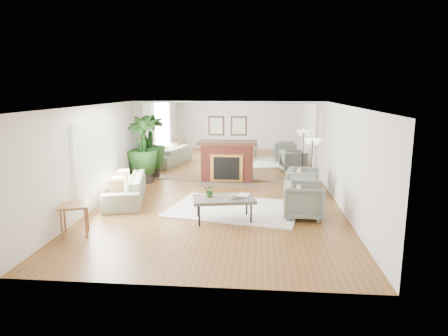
# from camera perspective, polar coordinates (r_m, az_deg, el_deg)

# --- Properties ---
(ground) EXTENTS (7.00, 7.00, 0.00)m
(ground) POSITION_cam_1_polar(r_m,az_deg,el_deg) (9.40, -1.19, -6.59)
(ground) COLOR brown
(ground) RESTS_ON ground
(wall_left) EXTENTS (0.02, 7.00, 2.50)m
(wall_left) POSITION_cam_1_polar(r_m,az_deg,el_deg) (9.88, -18.74, 1.15)
(wall_left) COLOR silver
(wall_left) RESTS_ON ground
(wall_right) EXTENTS (0.02, 7.00, 2.50)m
(wall_right) POSITION_cam_1_polar(r_m,az_deg,el_deg) (9.26, 17.49, 0.59)
(wall_right) COLOR silver
(wall_right) RESTS_ON ground
(wall_back) EXTENTS (6.00, 0.02, 2.50)m
(wall_back) POSITION_cam_1_polar(r_m,az_deg,el_deg) (12.53, 0.53, 3.79)
(wall_back) COLOR silver
(wall_back) RESTS_ON ground
(mirror_panel) EXTENTS (5.40, 0.04, 2.40)m
(mirror_panel) POSITION_cam_1_polar(r_m,az_deg,el_deg) (12.51, 0.52, 3.78)
(mirror_panel) COLOR silver
(mirror_panel) RESTS_ON wall_back
(window_panel) EXTENTS (0.04, 2.40, 1.50)m
(window_panel) POSITION_cam_1_polar(r_m,az_deg,el_deg) (10.21, -17.73, 2.10)
(window_panel) COLOR #B2E09E
(window_panel) RESTS_ON wall_left
(fireplace) EXTENTS (1.85, 0.83, 2.05)m
(fireplace) POSITION_cam_1_polar(r_m,az_deg,el_deg) (12.39, 0.44, 0.94)
(fireplace) COLOR maroon
(fireplace) RESTS_ON ground
(area_rug) EXTENTS (3.43, 2.75, 0.03)m
(area_rug) POSITION_cam_1_polar(r_m,az_deg,el_deg) (9.75, 1.52, -5.83)
(area_rug) COLOR white
(area_rug) RESTS_ON ground
(coffee_table) EXTENTS (1.47, 1.03, 0.54)m
(coffee_table) POSITION_cam_1_polar(r_m,az_deg,el_deg) (8.78, -0.02, -4.54)
(coffee_table) COLOR #61584D
(coffee_table) RESTS_ON ground
(sofa) EXTENTS (1.39, 2.46, 0.68)m
(sofa) POSITION_cam_1_polar(r_m,az_deg,el_deg) (10.65, -13.92, -2.89)
(sofa) COLOR gray
(sofa) RESTS_ON ground
(armchair_back) EXTENTS (0.97, 0.96, 0.76)m
(armchair_back) POSITION_cam_1_polar(r_m,az_deg,el_deg) (11.10, 11.17, -1.98)
(armchair_back) COLOR gray
(armchair_back) RESTS_ON ground
(armchair_front) EXTENTS (0.91, 0.89, 0.80)m
(armchair_front) POSITION_cam_1_polar(r_m,az_deg,el_deg) (9.21, 11.30, -4.58)
(armchair_front) COLOR gray
(armchair_front) RESTS_ON ground
(side_table) EXTENTS (0.71, 0.71, 0.63)m
(side_table) POSITION_cam_1_polar(r_m,az_deg,el_deg) (8.49, -20.61, -5.55)
(side_table) COLOR brown
(side_table) RESTS_ON ground
(potted_ficus) EXTENTS (1.07, 1.07, 2.07)m
(potted_ficus) POSITION_cam_1_polar(r_m,az_deg,el_deg) (12.56, -11.57, 2.92)
(potted_ficus) COLOR black
(potted_ficus) RESTS_ON ground
(floor_lamp) EXTENTS (0.50, 0.28, 1.52)m
(floor_lamp) POSITION_cam_1_polar(r_m,az_deg,el_deg) (11.39, 12.52, 3.01)
(floor_lamp) COLOR black
(floor_lamp) RESTS_ON ground
(tabletop_plant) EXTENTS (0.31, 0.28, 0.28)m
(tabletop_plant) POSITION_cam_1_polar(r_m,az_deg,el_deg) (8.80, -2.03, -3.25)
(tabletop_plant) COLOR #245920
(tabletop_plant) RESTS_ON coffee_table
(fruit_bowl) EXTENTS (0.29, 0.29, 0.07)m
(fruit_bowl) POSITION_cam_1_polar(r_m,az_deg,el_deg) (8.73, 1.57, -4.12)
(fruit_bowl) COLOR brown
(fruit_bowl) RESTS_ON coffee_table
(book) EXTENTS (0.27, 0.35, 0.02)m
(book) POSITION_cam_1_polar(r_m,az_deg,el_deg) (8.95, 2.12, -3.86)
(book) COLOR brown
(book) RESTS_ON coffee_table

